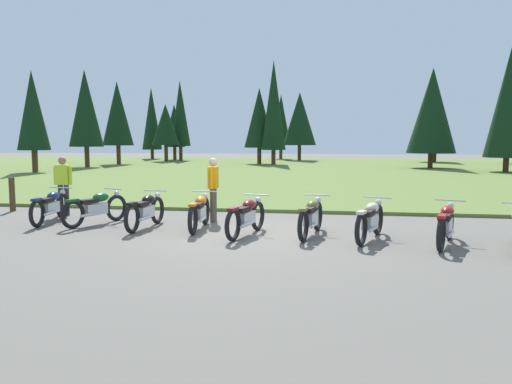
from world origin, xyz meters
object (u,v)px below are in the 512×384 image
Objects in this scene: motorcycle_red at (446,224)px; rider_in_hivis_vest at (63,182)px; motorcycle_british_green at (96,207)px; motorcycle_olive at (311,216)px; motorcycle_cream at (370,220)px; motorcycle_navy at (51,206)px; motorcycle_maroon at (246,216)px; motorcycle_orange at (200,211)px; motorcycle_black at (146,210)px; trail_marker_post at (12,194)px; rider_near_row_end at (213,186)px.

rider_in_hivis_vest is (-9.86, 2.50, 0.51)m from motorcycle_red.
motorcycle_british_green and motorcycle_olive have the same top height.
motorcycle_navy is at bearing 173.18° from motorcycle_cream.
motorcycle_maroon is at bearing -172.18° from motorcycle_olive.
motorcycle_cream is (3.95, -0.65, 0.00)m from motorcycle_orange.
motorcycle_navy and motorcycle_orange have the same top height.
motorcycle_orange is at bearing 170.69° from motorcycle_cream.
motorcycle_black is 5.52m from trail_marker_post.
motorcycle_black is at bearing 173.48° from motorcycle_cream.
motorcycle_olive is (4.01, -0.33, 0.00)m from motorcycle_black.
motorcycle_red is at bearing -11.40° from motorcycle_cream.
rider_near_row_end reaches higher than motorcycle_cream.
trail_marker_post is at bearing 161.91° from motorcycle_orange.
trail_marker_post is (-6.46, 0.88, -0.44)m from rider_near_row_end.
trail_marker_post is (-9.11, 2.47, 0.07)m from motorcycle_olive.
motorcycle_maroon is 8.12m from trail_marker_post.
motorcycle_maroon is at bearing -24.56° from motorcycle_orange.
motorcycle_orange is 1.04× the size of motorcycle_cream.
motorcycle_cream is 10.74m from trail_marker_post.
motorcycle_black and motorcycle_orange have the same top height.
motorcycle_navy is 1.03× the size of motorcycle_cream.
motorcycle_black is 1.26× the size of rider_near_row_end.
motorcycle_orange is 5.51m from motorcycle_red.
motorcycle_british_green is 1.19× the size of rider_in_hivis_vest.
trail_marker_post is (-7.67, 2.67, 0.07)m from motorcycle_maroon.
motorcycle_navy and motorcycle_olive have the same top height.
trail_marker_post reaches higher than motorcycle_maroon.
motorcycle_navy is 1.40m from rider_in_hivis_vest.
motorcycle_maroon is 1.45m from motorcycle_olive.
rider_near_row_end is (-2.65, 1.59, 0.51)m from motorcycle_olive.
motorcycle_maroon is at bearing -20.55° from rider_in_hivis_vest.
motorcycle_cream is (2.70, -0.08, 0.00)m from motorcycle_maroon.
motorcycle_black and motorcycle_olive have the same top height.
rider_in_hivis_vest is at bearing 164.81° from motorcycle_olive.
rider_in_hivis_vest reaches higher than trail_marker_post.
motorcycle_navy is 1.01× the size of motorcycle_maroon.
motorcycle_british_green is 0.98× the size of motorcycle_cream.
motorcycle_orange is 1.01× the size of motorcycle_olive.
motorcycle_olive is 1.25× the size of rider_near_row_end.
motorcycle_navy is 1.01× the size of motorcycle_olive.
motorcycle_cream is at bearing -6.82° from motorcycle_navy.
motorcycle_navy is 1.00× the size of motorcycle_black.
motorcycle_red is at bearing -11.78° from motorcycle_olive.
motorcycle_british_green and motorcycle_maroon have the same top height.
motorcycle_orange is 1.26× the size of rider_near_row_end.
rider_near_row_end reaches higher than motorcycle_olive.
motorcycle_british_green is at bearing 168.40° from motorcycle_black.
motorcycle_navy is at bearing -37.08° from trail_marker_post.
motorcycle_british_green is 0.98× the size of motorcycle_red.
motorcycle_cream is (1.27, -0.28, 0.00)m from motorcycle_olive.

